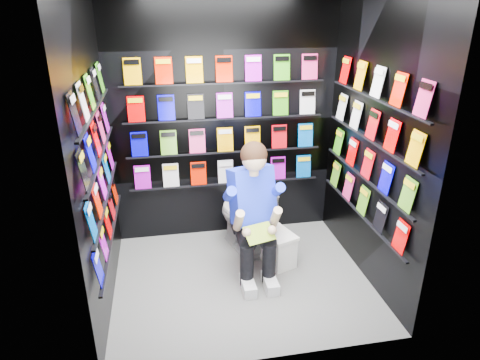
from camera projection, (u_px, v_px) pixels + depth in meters
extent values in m
plane|color=slate|center=(242.00, 280.00, 4.13)|extent=(2.40, 2.40, 0.00)
cube|color=black|center=(224.00, 122.00, 4.54)|extent=(2.40, 0.04, 2.60)
cube|color=black|center=(271.00, 203.00, 2.72)|extent=(2.40, 0.04, 2.60)
cube|color=black|center=(95.00, 162.00, 3.43)|extent=(0.04, 2.00, 2.60)
cube|color=black|center=(373.00, 145.00, 3.83)|extent=(0.04, 2.00, 2.60)
imported|color=white|center=(244.00, 217.00, 4.55)|extent=(0.61, 0.84, 0.73)
cube|color=silver|center=(276.00, 248.00, 4.38)|extent=(0.36, 0.48, 0.32)
cube|color=silver|center=(276.00, 233.00, 4.31)|extent=(0.39, 0.51, 0.03)
cube|color=green|center=(259.00, 233.00, 3.81)|extent=(0.30, 0.23, 0.11)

